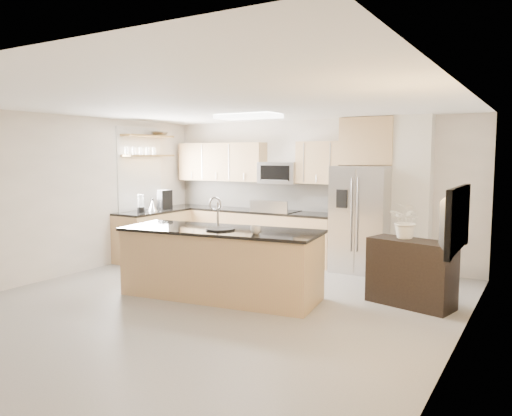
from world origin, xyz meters
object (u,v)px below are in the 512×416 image
Objects in this scene: platter at (220,229)px; flower_vase at (407,212)px; credenza at (411,273)px; bowl at (160,133)px; blender at (141,204)px; island at (221,263)px; range at (276,235)px; microwave at (280,173)px; refrigerator at (362,219)px; television at (446,219)px; kettle at (153,205)px; cup at (256,230)px; coffee_maker at (165,200)px.

flower_vase is at bearing 25.95° from platter.
bowl is at bearing -177.50° from credenza.
blender is 4.84m from flower_vase.
platter reaches higher than credenza.
island is at bearing -145.11° from credenza.
microwave is (0.00, 0.12, 1.16)m from range.
refrigerator reaches higher than blender.
refrigerator reaches higher than island.
credenza is 1.89m from television.
refrigerator reaches higher than kettle.
refrigerator is 0.62× the size of island.
range is 2.38m from kettle.
flower_vase is 0.65× the size of television.
platter is 2.48m from flower_vase.
television is (2.38, -0.45, 0.35)m from cup.
bowl is at bearing 66.48° from television.
range is at bearing 164.12° from credenza.
blender is (-2.07, -1.38, 0.59)m from range.
flower_vase is at bearing -9.78° from coffee_maker.
cup is at bearing -21.94° from blender.
flower_vase reaches higher than island.
island is 12.35× the size of kettle.
credenza is 2.97× the size of coffee_maker.
television is at bearing -23.52° from bowl.
flower_vase is (2.76, -1.54, 0.74)m from range.
bowl is (-0.16, 0.08, 1.29)m from coffee_maker.
television reaches higher than platter.
refrigerator is 4.89× the size of coffee_maker.
television reaches higher than coffee_maker.
kettle reaches higher than credenza.
microwave is 1.09× the size of flower_vase.
refrigerator is at bearing 78.63° from cup.
credenza is 5.07m from coffee_maker.
cup is 2.44m from television.
platter is (-0.59, 0.05, -0.04)m from cup.
kettle is 1.47m from bowl.
cup is 3.52m from kettle.
microwave is at bearing 112.07° from cup.
credenza is (2.36, 0.92, -0.04)m from island.
island is 3.85m from bowl.
kettle is at bearing -80.45° from coffee_maker.
island is at bearing 167.89° from cup.
television is at bearing -17.34° from blender.
flower_vase reaches higher than cup.
range is 3.50× the size of blender.
microwave reaches higher than blender.
refrigerator is 1.88m from flower_vase.
platter is at bearing -30.27° from kettle.
microwave reaches higher than cup.
cup is 2.00m from flower_vase.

